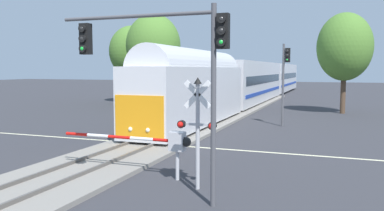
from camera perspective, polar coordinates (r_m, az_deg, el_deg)
The scene contains 12 objects.
ground_plane at distance 21.83m, azimuth -5.83°, elevation -5.54°, with size 220.00×220.00×0.00m, color #333338.
road_centre_stripe at distance 21.83m, azimuth -5.83°, elevation -5.53°, with size 44.00×0.20×0.01m.
railway_track at distance 21.81m, azimuth -5.84°, elevation -5.29°, with size 4.40×80.00×0.32m.
commuter_train at distance 49.46m, azimuth 9.27°, elevation 3.64°, with size 3.04×65.26×5.16m.
crossing_gate_near at distance 14.77m, azimuth -4.15°, elevation -5.28°, with size 5.46×0.40×1.80m.
crossing_signal_mast at distance 13.27m, azimuth 0.77°, elevation -2.32°, with size 1.36×0.44×3.82m.
crossing_gate_far at distance 28.53m, azimuth -6.88°, elevation -0.11°, with size 5.12×0.40×1.84m.
traffic_signal_near_right at distance 12.00m, azimuth -3.71°, elevation 7.40°, with size 5.58×0.38×5.97m.
traffic_signal_far_side at distance 28.76m, azimuth 13.29°, elevation 4.81°, with size 0.53×0.38×5.86m.
oak_far_right at distance 38.82m, azimuth 21.17°, elevation 7.87°, with size 4.92×4.92×9.18m.
oak_behind_train at distance 42.92m, azimuth -5.60°, elevation 8.56°, with size 5.83×5.83×9.95m.
pine_left_background at distance 48.83m, azimuth -8.67°, elevation 7.71°, with size 5.48×5.48×9.31m.
Camera 1 is at (9.47, -19.24, 4.09)m, focal length 36.95 mm.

